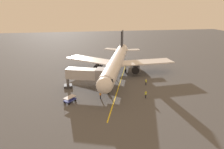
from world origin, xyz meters
name	(u,v)px	position (x,y,z in m)	size (l,w,h in m)	color
ground_plane	(119,75)	(0.00, 0.00, 0.00)	(220.00, 220.00, 0.00)	#4C4C4F
apron_lead_in_line	(120,82)	(0.85, 5.92, 0.01)	(0.24, 40.00, 0.01)	yellow
airplane	(116,62)	(0.76, -0.35, 4.00)	(33.03, 39.26, 11.50)	white
jet_bridge	(89,74)	(9.41, 8.66, 3.76)	(11.37, 6.03, 5.40)	#B7B7BC
ground_crew_marshaller	(146,94)	(-2.93, 16.27, 0.89)	(0.47, 0.45, 1.71)	#23232D
ground_crew_wing_walker	(100,95)	(7.25, 14.97, 0.89)	(0.43, 0.31, 1.71)	#23232D
ground_crew_loader	(146,82)	(-5.47, 8.93, 0.89)	(0.26, 0.40, 1.71)	#23232D
baggage_cart_near_nose	(70,99)	(13.97, 15.62, 0.66)	(2.81, 2.84, 1.27)	#2D3899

